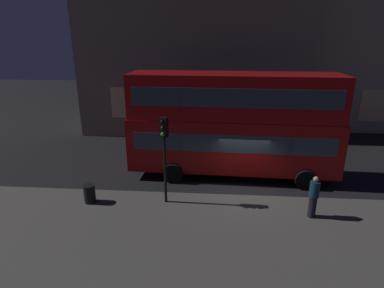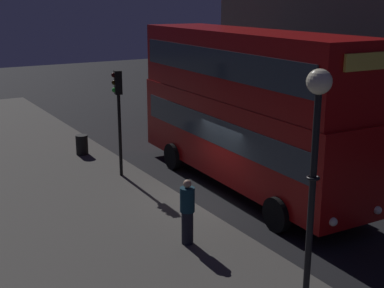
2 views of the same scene
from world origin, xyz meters
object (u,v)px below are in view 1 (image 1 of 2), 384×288
traffic_light_near_kerb (164,143)px  litter_bin (90,194)px  double_decker_bus (233,121)px  pedestrian (314,197)px

traffic_light_near_kerb → litter_bin: 4.18m
double_decker_bus → traffic_light_near_kerb: size_ratio=2.80×
double_decker_bus → traffic_light_near_kerb: bearing=-130.0°
traffic_light_near_kerb → pedestrian: bearing=6.7°
traffic_light_near_kerb → litter_bin: bearing=-161.3°
pedestrian → litter_bin: 9.66m
litter_bin → double_decker_bus: bearing=29.6°
traffic_light_near_kerb → litter_bin: (-3.41, -0.29, -2.41)m
litter_bin → pedestrian: bearing=-2.9°
double_decker_bus → litter_bin: bearing=-148.2°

